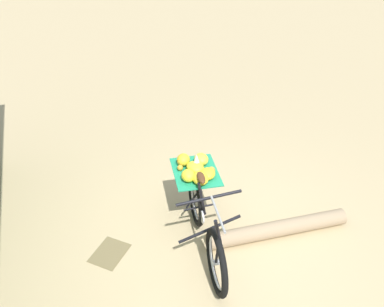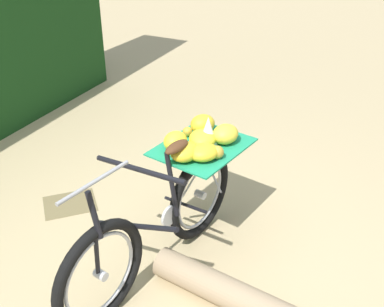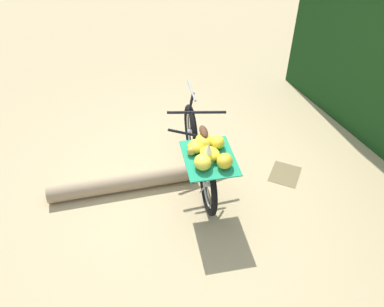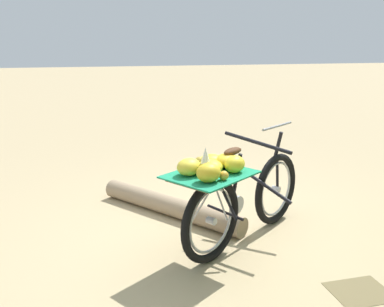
% 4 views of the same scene
% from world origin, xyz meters
% --- Properties ---
extents(ground_plane, '(60.00, 60.00, 0.00)m').
position_xyz_m(ground_plane, '(0.00, 0.00, 0.00)').
color(ground_plane, tan).
extents(bicycle, '(1.63, 1.26, 1.03)m').
position_xyz_m(bicycle, '(0.20, 0.04, 0.53)').
color(bicycle, black).
rests_on(bicycle, ground_plane).
extents(fallen_log, '(1.28, 1.59, 0.21)m').
position_xyz_m(fallen_log, '(0.63, -0.82, 0.10)').
color(fallen_log, '#9E8466').
rests_on(fallen_log, ground_plane).
extents(leaf_litter_patch, '(0.44, 0.36, 0.01)m').
position_xyz_m(leaf_litter_patch, '(-0.45, 0.97, 0.00)').
color(leaf_litter_patch, olive).
rests_on(leaf_litter_patch, ground_plane).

